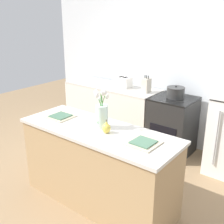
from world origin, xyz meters
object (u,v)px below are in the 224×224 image
at_px(flower_vase, 102,113).
at_px(knife_block, 146,85).
at_px(plate_setting_left, 61,116).
at_px(stove_range, 172,126).
at_px(cooking_pot, 176,92).
at_px(pear_figurine, 106,128).
at_px(plate_setting_right, 143,143).
at_px(toaster, 123,82).

bearing_deg(flower_vase, knife_block, 104.38).
distance_m(plate_setting_left, knife_block, 1.62).
xyz_separation_m(stove_range, cooking_pot, (0.01, 0.02, 0.52)).
distance_m(pear_figurine, knife_block, 1.70).
bearing_deg(flower_vase, plate_setting_left, -173.78).
height_order(plate_setting_right, cooking_pot, cooking_pot).
bearing_deg(stove_range, flower_vase, -93.36).
relative_size(stove_range, knife_block, 3.27).
distance_m(flower_vase, toaster, 1.80).
height_order(flower_vase, plate_setting_left, flower_vase).
xyz_separation_m(toaster, cooking_pot, (0.96, -0.03, -0.01)).
height_order(pear_figurine, knife_block, knife_block).
bearing_deg(toaster, cooking_pot, -1.63).
height_order(stove_range, knife_block, knife_block).
bearing_deg(stove_range, toaster, 177.42).
distance_m(stove_range, knife_block, 0.74).
distance_m(stove_range, toaster, 1.09).
distance_m(flower_vase, cooking_pot, 1.56).
distance_m(toaster, knife_block, 0.47).
height_order(pear_figurine, plate_setting_right, pear_figurine).
distance_m(flower_vase, pear_figurine, 0.18).
relative_size(pear_figurine, toaster, 0.52).
height_order(pear_figurine, toaster, toaster).
xyz_separation_m(pear_figurine, plate_setting_right, (0.43, 0.02, -0.05)).
height_order(stove_range, toaster, toaster).
bearing_deg(stove_range, plate_setting_right, -73.62).
bearing_deg(plate_setting_left, cooking_pot, 67.31).
relative_size(plate_setting_right, toaster, 1.02).
relative_size(plate_setting_left, cooking_pot, 1.09).
relative_size(pear_figurine, plate_setting_right, 0.50).
bearing_deg(knife_block, plate_setting_left, -96.57).
height_order(plate_setting_right, knife_block, knife_block).
xyz_separation_m(flower_vase, toaster, (-0.87, 1.58, -0.10)).
distance_m(flower_vase, knife_block, 1.59).
distance_m(flower_vase, plate_setting_left, 0.60).
bearing_deg(cooking_pot, stove_range, -108.52).
relative_size(stove_range, flower_vase, 2.02).
bearing_deg(pear_figurine, cooking_pot, 91.14).
bearing_deg(toaster, pear_figurine, -59.06).
bearing_deg(plate_setting_left, pear_figurine, -1.46).
xyz_separation_m(plate_setting_left, cooking_pot, (0.68, 1.62, 0.05)).
xyz_separation_m(stove_range, plate_setting_right, (0.47, -1.60, 0.47)).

